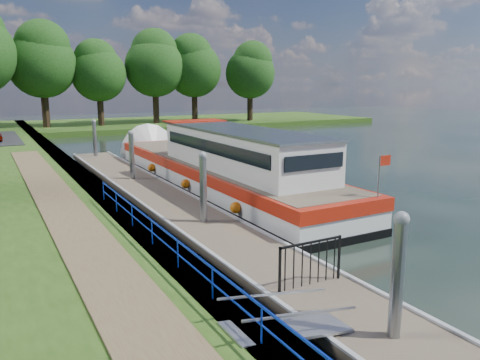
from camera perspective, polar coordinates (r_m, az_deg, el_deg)
ground at (r=10.67m, az=15.98°, el=-18.50°), size 160.00×160.00×0.00m
bank_edge at (r=22.35m, az=-17.42°, el=-1.58°), size 1.10×90.00×0.78m
far_bank at (r=61.53m, az=-11.15°, el=6.73°), size 60.00×18.00×0.60m
footpath at (r=15.26m, az=-18.95°, el=-6.11°), size 1.60×40.00×0.05m
blue_fence at (r=10.95m, az=-5.68°, el=-9.67°), size 0.04×18.04×0.72m
pontoon at (r=21.16m, az=-9.50°, el=-2.50°), size 2.50×30.00×0.56m
mooring_piles at (r=20.92m, az=-9.60°, el=0.41°), size 0.30×27.30×3.55m
gangway at (r=9.64m, az=5.77°, el=-17.29°), size 2.58×1.00×0.92m
gate_panel at (r=11.67m, az=8.62°, el=-9.24°), size 1.85×0.05×1.15m
barge at (r=24.32m, az=-3.33°, el=1.66°), size 4.36×21.15×4.78m
horizon_trees at (r=55.39m, az=-24.24°, el=13.36°), size 54.38×10.03×12.87m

